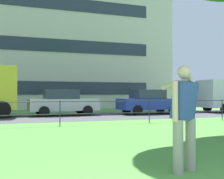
{
  "coord_description": "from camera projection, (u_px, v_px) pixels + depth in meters",
  "views": [
    {
      "loc": [
        -1.97,
        -1.63,
        1.22
      ],
      "look_at": [
        0.82,
        6.2,
        1.37
      ],
      "focal_mm": 47.43,
      "sensor_mm": 36.0,
      "label": 1
    }
  ],
  "objects": [
    {
      "name": "car_blue_left",
      "position": [
        149.0,
        102.0,
        18.74
      ],
      "size": [
        4.03,
        1.88,
        1.54
      ],
      "color": "#233899",
      "rests_on": "ground"
    },
    {
      "name": "car_silver_far_left",
      "position": [
        63.0,
        102.0,
        17.4
      ],
      "size": [
        4.04,
        1.89,
        1.54
      ],
      "color": "#B7BABF",
      "rests_on": "ground"
    },
    {
      "name": "park_fence",
      "position": [
        60.0,
        109.0,
        11.62
      ],
      "size": [
        39.08,
        0.04,
        1.0
      ],
      "color": "#232328",
      "rests_on": "ground"
    },
    {
      "name": "person_thrower",
      "position": [
        184.0,
        114.0,
        4.66
      ],
      "size": [
        0.49,
        0.87,
        1.69
      ],
      "color": "gray",
      "rests_on": "ground"
    },
    {
      "name": "street_strip",
      "position": [
        45.0,
        117.0,
        16.21
      ],
      "size": [
        80.0,
        6.71,
        0.01
      ],
      "primitive_type": "cube",
      "color": "#4C4C51",
      "rests_on": "ground"
    }
  ]
}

